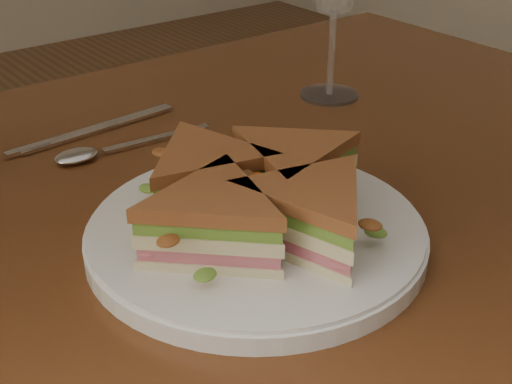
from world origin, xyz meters
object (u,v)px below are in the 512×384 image
(sandwich_wedges, at_px, (256,197))
(knife, at_px, (88,132))
(spoon, at_px, (97,152))
(table, at_px, (228,268))
(plate, at_px, (256,235))

(sandwich_wedges, distance_m, knife, 0.31)
(sandwich_wedges, distance_m, spoon, 0.25)
(sandwich_wedges, bearing_deg, table, 68.44)
(sandwich_wedges, height_order, spoon, sandwich_wedges)
(plate, xyz_separation_m, knife, (-0.01, 0.30, -0.01))
(plate, xyz_separation_m, spoon, (-0.03, 0.24, -0.00))
(table, xyz_separation_m, sandwich_wedges, (-0.04, -0.10, 0.14))
(table, height_order, sandwich_wedges, sandwich_wedges)
(plate, distance_m, knife, 0.30)
(table, height_order, plate, plate)
(table, bearing_deg, knife, 104.65)
(plate, bearing_deg, spoon, 97.25)
(knife, bearing_deg, spoon, -111.62)
(table, xyz_separation_m, knife, (-0.05, 0.20, 0.10))
(knife, bearing_deg, plate, -92.16)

